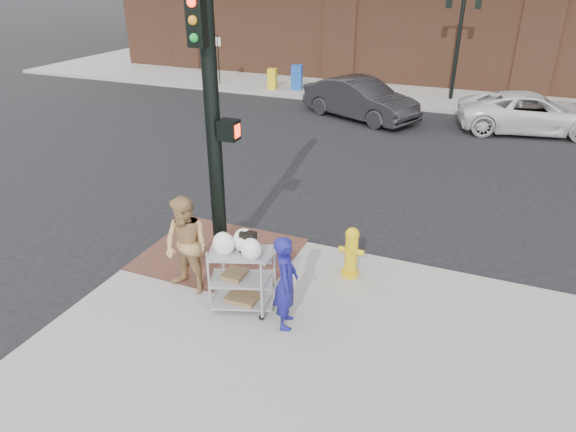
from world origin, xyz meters
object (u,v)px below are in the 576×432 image
at_px(sedan_dark, 360,99).
at_px(fire_hydrant, 351,252).
at_px(utility_cart, 242,274).
at_px(traffic_signal_pole, 213,121).
at_px(minivan_white, 531,113).
at_px(woman_blue, 286,282).
at_px(pedestrian_tan, 187,246).
at_px(lamp_post, 459,37).

relative_size(sedan_dark, fire_hydrant, 4.69).
relative_size(utility_cart, fire_hydrant, 1.44).
distance_m(traffic_signal_pole, minivan_white, 13.19).
xyz_separation_m(woman_blue, sedan_dark, (-2.28, 12.59, -0.17)).
bearing_deg(sedan_dark, pedestrian_tan, -153.80).
xyz_separation_m(woman_blue, minivan_white, (3.58, 13.17, -0.25)).
distance_m(traffic_signal_pole, pedestrian_tan, 2.14).
bearing_deg(pedestrian_tan, fire_hydrant, 41.74).
bearing_deg(pedestrian_tan, minivan_white, 77.15).
xyz_separation_m(utility_cart, fire_hydrant, (1.36, 1.58, -0.13)).
bearing_deg(woman_blue, sedan_dark, -8.42).
bearing_deg(utility_cart, woman_blue, -10.36).
relative_size(lamp_post, minivan_white, 0.84).
distance_m(pedestrian_tan, utility_cart, 1.09).
bearing_deg(pedestrian_tan, woman_blue, 2.75).
distance_m(sedan_dark, fire_hydrant, 11.21).
bearing_deg(woman_blue, traffic_signal_pole, 35.49).
height_order(lamp_post, fire_hydrant, lamp_post).
bearing_deg(pedestrian_tan, sedan_dark, 101.92).
bearing_deg(fire_hydrant, minivan_white, 75.05).
relative_size(traffic_signal_pole, woman_blue, 3.27).
bearing_deg(woman_blue, minivan_white, -33.92).
bearing_deg(minivan_white, traffic_signal_pole, 143.60).
xyz_separation_m(sedan_dark, minivan_white, (5.86, 0.58, -0.08)).
height_order(pedestrian_tan, utility_cart, pedestrian_tan).
height_order(traffic_signal_pole, pedestrian_tan, traffic_signal_pole).
distance_m(traffic_signal_pole, utility_cart, 2.62).
distance_m(minivan_white, utility_cart, 13.74).
xyz_separation_m(lamp_post, traffic_signal_pole, (-2.48, -15.23, 0.21)).
relative_size(sedan_dark, utility_cart, 3.27).
relative_size(woman_blue, sedan_dark, 0.34).
xyz_separation_m(sedan_dark, utility_cart, (1.46, -12.44, 0.03)).
bearing_deg(traffic_signal_pole, utility_cart, -48.65).
bearing_deg(fire_hydrant, woman_blue, -107.00).
xyz_separation_m(lamp_post, sedan_dark, (-2.86, -4.01, -1.88)).
height_order(utility_cart, fire_hydrant, utility_cart).
height_order(woman_blue, utility_cart, woman_blue).
relative_size(lamp_post, woman_blue, 2.61).
bearing_deg(minivan_white, utility_cart, 149.81).
height_order(pedestrian_tan, fire_hydrant, pedestrian_tan).
bearing_deg(sedan_dark, fire_hydrant, -141.12).
relative_size(minivan_white, utility_cart, 3.48).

